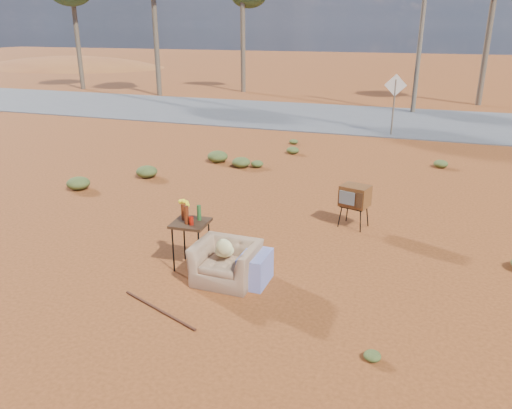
% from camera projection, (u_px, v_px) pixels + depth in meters
% --- Properties ---
extents(ground, '(140.00, 140.00, 0.00)m').
position_uv_depth(ground, '(229.00, 277.00, 7.98)').
color(ground, brown).
rests_on(ground, ground).
extents(highway, '(140.00, 7.00, 0.04)m').
position_uv_depth(highway, '(361.00, 119.00, 21.30)').
color(highway, '#565659').
rests_on(highway, ground).
extents(dirt_mound, '(26.00, 18.00, 2.00)m').
position_uv_depth(dirt_mound, '(71.00, 67.00, 47.45)').
color(dirt_mound, '#985724').
rests_on(dirt_mound, ground).
extents(armchair, '(1.14, 0.72, 0.84)m').
position_uv_depth(armchair, '(231.00, 258.00, 7.74)').
color(armchair, '#946F50').
rests_on(armchair, ground).
extents(tv_unit, '(0.63, 0.56, 0.86)m').
position_uv_depth(tv_unit, '(355.00, 197.00, 9.77)').
color(tv_unit, black).
rests_on(tv_unit, ground).
extents(side_table, '(0.59, 0.59, 1.12)m').
position_uv_depth(side_table, '(189.00, 219.00, 8.09)').
color(side_table, '#331F12').
rests_on(side_table, ground).
extents(rusty_bar, '(1.41, 0.60, 0.04)m').
position_uv_depth(rusty_bar, '(159.00, 310.00, 7.03)').
color(rusty_bar, '#4A2013').
rests_on(rusty_bar, ground).
extents(road_sign, '(0.78, 0.06, 2.19)m').
position_uv_depth(road_sign, '(395.00, 94.00, 17.67)').
color(road_sign, brown).
rests_on(road_sign, ground).
extents(utility_pole_center, '(1.40, 0.20, 8.00)m').
position_uv_depth(utility_pole_center, '(423.00, 16.00, 21.50)').
color(utility_pole_center, brown).
rests_on(utility_pole_center, ground).
extents(scrub_patch, '(17.49, 8.07, 0.33)m').
position_uv_depth(scrub_patch, '(266.00, 185.00, 12.11)').
color(scrub_patch, '#4E5826').
rests_on(scrub_patch, ground).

